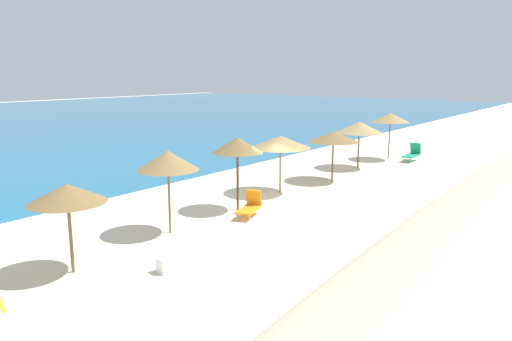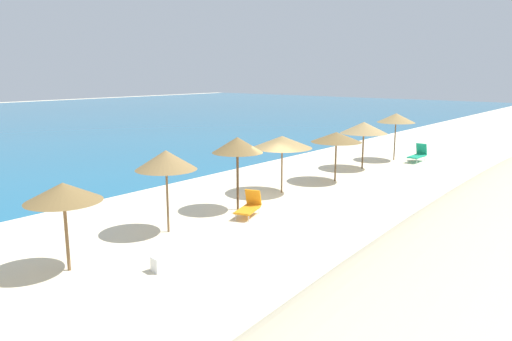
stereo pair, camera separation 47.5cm
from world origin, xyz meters
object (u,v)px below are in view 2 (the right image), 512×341
object	(u,v)px
beach_umbrella_2	(166,160)
beach_umbrella_6	(364,128)
beach_umbrella_4	(282,142)
beach_umbrella_5	(336,137)
lounge_chair_0	(249,206)
cooler_box	(160,264)
beach_umbrella_7	(396,118)
beach_umbrella_3	(237,145)
lounge_chair_2	(418,154)
beach_umbrella_1	(63,192)

from	to	relation	value
beach_umbrella_2	beach_umbrella_6	world-z (taller)	beach_umbrella_2
beach_umbrella_4	beach_umbrella_5	size ratio (longest dim) A/B	1.07
beach_umbrella_2	beach_umbrella_5	distance (m)	10.34
beach_umbrella_2	beach_umbrella_5	world-z (taller)	beach_umbrella_2
lounge_chair_0	cooler_box	distance (m)	5.64
beach_umbrella_7	lounge_chair_0	distance (m)	14.82
beach_umbrella_6	cooler_box	world-z (taller)	beach_umbrella_6
beach_umbrella_3	beach_umbrella_7	world-z (taller)	beach_umbrella_3
cooler_box	beach_umbrella_4	bearing A→B (deg)	16.04
lounge_chair_2	beach_umbrella_2	bearing A→B (deg)	85.40
beach_umbrella_5	lounge_chair_0	xyz separation A→B (m)	(-7.19, -0.53, -1.80)
lounge_chair_2	cooler_box	world-z (taller)	lounge_chair_2
beach_umbrella_2	beach_umbrella_7	size ratio (longest dim) A/B	0.97
lounge_chair_2	cooler_box	distance (m)	20.46
beach_umbrella_7	cooler_box	distance (m)	20.34
beach_umbrella_3	beach_umbrella_7	bearing A→B (deg)	-0.64
beach_umbrella_1	beach_umbrella_5	xyz separation A→B (m)	(14.16, 0.01, 0.01)
beach_umbrella_1	beach_umbrella_2	size ratio (longest dim) A/B	0.88
beach_umbrella_7	lounge_chair_0	size ratio (longest dim) A/B	1.93
beach_umbrella_1	beach_umbrella_6	distance (m)	17.97
beach_umbrella_7	lounge_chair_0	xyz separation A→B (m)	(-14.64, -0.74, -2.19)
beach_umbrella_4	beach_umbrella_5	world-z (taller)	beach_umbrella_4
lounge_chair_0	beach_umbrella_4	bearing A→B (deg)	-90.53
beach_umbrella_2	cooler_box	size ratio (longest dim) A/B	6.84
beach_umbrella_2	beach_umbrella_6	xyz separation A→B (m)	(14.13, 0.09, -0.17)
beach_umbrella_6	beach_umbrella_4	bearing A→B (deg)	178.61
beach_umbrella_3	lounge_chair_2	size ratio (longest dim) A/B	1.80
beach_umbrella_3	beach_umbrella_6	distance (m)	10.63
lounge_chair_0	cooler_box	size ratio (longest dim) A/B	3.64
beach_umbrella_2	beach_umbrella_3	size ratio (longest dim) A/B	0.97
beach_umbrella_3	beach_umbrella_7	distance (m)	14.27
beach_umbrella_4	cooler_box	bearing A→B (deg)	-163.96
beach_umbrella_6	beach_umbrella_7	size ratio (longest dim) A/B	0.91
beach_umbrella_7	beach_umbrella_3	bearing A→B (deg)	179.36
beach_umbrella_3	beach_umbrella_2	bearing A→B (deg)	179.75
beach_umbrella_5	beach_umbrella_6	bearing A→B (deg)	7.12
beach_umbrella_5	lounge_chair_2	world-z (taller)	beach_umbrella_5
beach_umbrella_2	beach_umbrella_6	size ratio (longest dim) A/B	1.07
lounge_chair_0	lounge_chair_2	size ratio (longest dim) A/B	0.93
beach_umbrella_4	lounge_chair_2	bearing A→B (deg)	-8.99
beach_umbrella_2	beach_umbrella_4	size ratio (longest dim) A/B	1.05
beach_umbrella_6	lounge_chair_0	size ratio (longest dim) A/B	1.76
beach_umbrella_7	cooler_box	size ratio (longest dim) A/B	7.03
beach_umbrella_1	beach_umbrella_5	size ratio (longest dim) A/B	0.99
beach_umbrella_4	beach_umbrella_7	size ratio (longest dim) A/B	0.93
beach_umbrella_3	beach_umbrella_5	xyz separation A→B (m)	(6.82, -0.37, -0.36)
beach_umbrella_6	beach_umbrella_7	bearing A→B (deg)	-4.14
beach_umbrella_4	beach_umbrella_1	bearing A→B (deg)	-176.41
beach_umbrella_3	lounge_chair_2	world-z (taller)	beach_umbrella_3
beach_umbrella_2	beach_umbrella_6	bearing A→B (deg)	0.36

